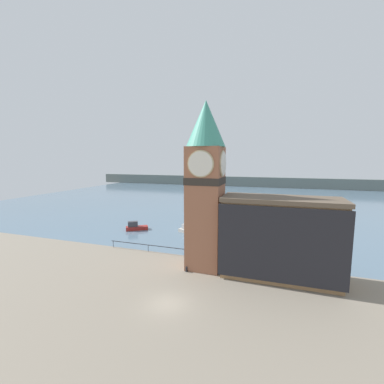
% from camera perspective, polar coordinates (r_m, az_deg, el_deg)
% --- Properties ---
extents(ground_plane, '(160.00, 160.00, 0.00)m').
position_cam_1_polar(ground_plane, '(27.76, -5.49, -23.48)').
color(ground_plane, gray).
extents(water, '(160.00, 120.00, 0.00)m').
position_cam_1_polar(water, '(95.84, 12.26, -1.32)').
color(water, slate).
rests_on(water, ground_plane).
extents(far_shoreline, '(180.00, 3.00, 5.00)m').
position_cam_1_polar(far_shoreline, '(135.14, 14.10, 2.19)').
color(far_shoreline, slate).
rests_on(far_shoreline, water).
extents(pier_railing, '(13.26, 0.08, 1.09)m').
position_cam_1_polar(pier_railing, '(40.88, -9.71, -11.64)').
color(pier_railing, '#232328').
rests_on(pier_railing, ground_plane).
extents(clock_tower, '(4.93, 4.93, 21.38)m').
position_cam_1_polar(clock_tower, '(32.69, 3.01, 2.32)').
color(clock_tower, '#935B42').
rests_on(clock_tower, ground_plane).
extents(pier_building, '(13.78, 5.64, 9.76)m').
position_cam_1_polar(pier_building, '(32.64, 18.94, -9.62)').
color(pier_building, '#9E754C').
rests_on(pier_building, ground_plane).
extents(boat_near, '(6.75, 4.13, 1.59)m').
position_cam_1_polar(boat_near, '(49.77, 0.15, -8.54)').
color(boat_near, '#B7B2A8').
rests_on(boat_near, water).
extents(boat_far, '(4.41, 3.59, 1.77)m').
position_cam_1_polar(boat_far, '(53.27, -12.42, -7.57)').
color(boat_far, maroon).
rests_on(boat_far, water).
extents(mooring_bollard_near, '(0.27, 0.27, 0.67)m').
position_cam_1_polar(mooring_bollard_near, '(33.94, -1.23, -16.72)').
color(mooring_bollard_near, black).
rests_on(mooring_bollard_near, ground_plane).
extents(mooring_bollard_far, '(0.31, 0.31, 0.82)m').
position_cam_1_polar(mooring_bollard_far, '(37.13, -0.91, -14.40)').
color(mooring_bollard_far, black).
rests_on(mooring_bollard_far, ground_plane).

